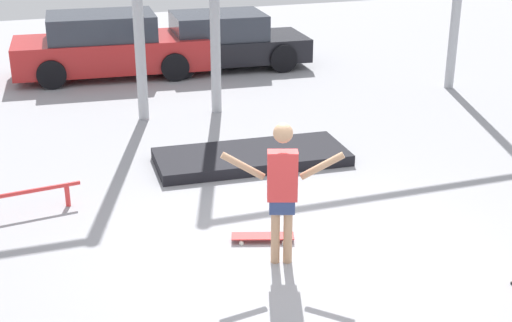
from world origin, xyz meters
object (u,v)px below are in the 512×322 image
manual_pad (251,157)px  parked_car_red (108,46)px  skateboarder (282,185)px  parked_car_black (223,41)px  skateboard (263,236)px  grind_rail (2,199)px

manual_pad → parked_car_red: 6.66m
skateboarder → parked_car_black: skateboarder is taller
parked_car_red → parked_car_black: parked_car_red is taller
skateboarder → parked_car_black: (2.19, 9.63, -0.36)m
parked_car_red → skateboard: bearing=-81.8°
skateboard → manual_pad: 2.78m
parked_car_red → parked_car_black: 2.78m
skateboarder → parked_car_black: 9.89m
grind_rail → manual_pad: bearing=12.5°
skateboard → grind_rail: (-3.11, 1.81, 0.21)m
manual_pad → grind_rail: size_ratio=1.48×
grind_rail → skateboard: bearing=-30.2°
parked_car_black → manual_pad: bearing=-98.7°
skateboard → parked_car_red: 9.21m
manual_pad → grind_rail: grind_rail is taller
parked_car_black → grind_rail: bearing=-122.2°
skateboarder → skateboard: size_ratio=2.14×
grind_rail → parked_car_red: (2.55, 7.36, 0.43)m
skateboard → parked_car_black: bearing=94.7°
skateboard → parked_car_black: 9.33m
skateboarder → grind_rail: (-3.14, 2.39, -0.74)m
grind_rail → parked_car_black: 9.00m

